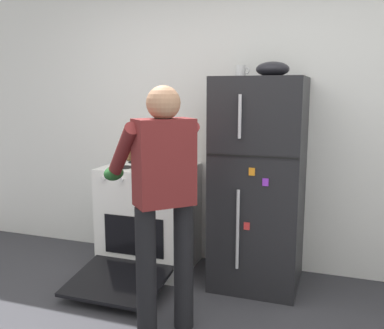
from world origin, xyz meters
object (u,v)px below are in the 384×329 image
stove_range (149,218)px  mixing_bowl (273,69)px  pepper_mill (129,152)px  person_cook (162,188)px  refrigerator (259,183)px  coffee_mug (241,71)px  red_pot (164,161)px

stove_range → mixing_bowl: mixing_bowl is taller
mixing_bowl → pepper_mill: bearing=171.5°
person_cook → refrigerator: bearing=63.8°
stove_range → coffee_mug: 1.50m
red_pot → coffee_mug: coffee_mug is taller
stove_range → red_pot: red_pot is taller
person_cook → mixing_bowl: size_ratio=6.32×
stove_range → person_cook: 1.16m
mixing_bowl → stove_range: bearing=-179.0°
red_pot → pepper_mill: bearing=151.5°
pepper_mill → stove_range: bearing=-36.0°
coffee_mug → mixing_bowl: 0.26m
refrigerator → red_pot: bearing=-176.5°
coffee_mug → person_cook: bearing=-105.8°
stove_range → coffee_mug: (0.79, 0.07, 1.27)m
stove_range → person_cook: (0.51, -0.90, 0.51)m
person_cook → stove_range: bearing=119.7°
person_cook → mixing_bowl: bearing=59.9°
refrigerator → coffee_mug: bearing=164.2°
refrigerator → pepper_mill: 1.29m
refrigerator → stove_range: bearing=-179.0°
stove_range → pepper_mill: 0.66m
red_pot → mixing_bowl: 1.16m
coffee_mug → mixing_bowl: size_ratio=0.44×
coffee_mug → mixing_bowl: mixing_bowl is taller
person_cook → red_pot: person_cook is taller
refrigerator → stove_range: 1.04m
mixing_bowl → coffee_mug: bearing=169.0°
red_pot → coffee_mug: size_ratio=2.86×
refrigerator → person_cook: size_ratio=1.04×
person_cook → red_pot: (-0.35, 0.87, 0.02)m
person_cook → pepper_mill: bearing=126.1°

